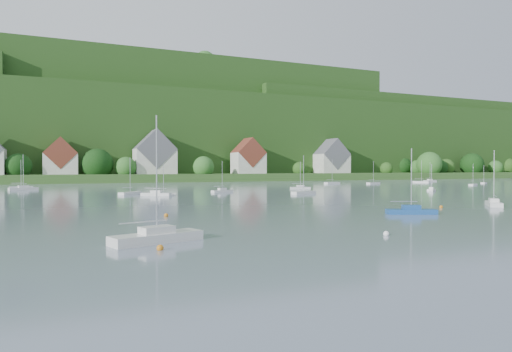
{
  "coord_description": "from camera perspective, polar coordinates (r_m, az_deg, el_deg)",
  "views": [
    {
      "loc": [
        -30.2,
        2.25,
        5.38
      ],
      "look_at": [
        1.01,
        75.0,
        4.0
      ],
      "focal_mm": 32.13,
      "sensor_mm": 36.0,
      "label": 1
    }
  ],
  "objects": [
    {
      "name": "far_shore_strip",
      "position": [
        200.08,
        -14.53,
        -0.14
      ],
      "size": [
        600.0,
        60.0,
        3.0
      ],
      "primitive_type": "cube",
      "color": "#2D541F",
      "rests_on": "ground"
    },
    {
      "name": "forested_ridge",
      "position": [
        268.64,
        -16.69,
        4.69
      ],
      "size": [
        620.0,
        181.22,
        69.89
      ],
      "color": "#163C13",
      "rests_on": "ground"
    },
    {
      "name": "village_building_1",
      "position": [
        186.78,
        -23.17,
        1.95
      ],
      "size": [
        12.0,
        9.36,
        14.0
      ],
      "color": "beige",
      "rests_on": "far_shore_strip"
    },
    {
      "name": "village_building_2",
      "position": [
        189.12,
        -12.49,
        2.46
      ],
      "size": [
        16.0,
        11.44,
        18.0
      ],
      "color": "beige",
      "rests_on": "far_shore_strip"
    },
    {
      "name": "village_building_3",
      "position": [
        198.58,
        -0.96,
        2.17
      ],
      "size": [
        13.0,
        10.4,
        15.5
      ],
      "color": "beige",
      "rests_on": "far_shore_strip"
    },
    {
      "name": "village_building_4",
      "position": [
        222.97,
        9.41,
        2.07
      ],
      "size": [
        15.0,
        10.4,
        16.5
      ],
      "color": "beige",
      "rests_on": "far_shore_strip"
    },
    {
      "name": "near_sailboat_0",
      "position": [
        34.07,
        -12.24,
        -7.31
      ],
      "size": [
        7.05,
        3.91,
        9.18
      ],
      "rotation": [
        0.0,
        0.0,
        0.31
      ],
      "color": "silver",
      "rests_on": "ground"
    },
    {
      "name": "near_sailboat_1",
      "position": [
        56.6,
        18.75,
        -4.08
      ],
      "size": [
        5.85,
        3.79,
        7.69
      ],
      "rotation": [
        0.0,
        0.0,
        -0.42
      ],
      "color": "#1C4A8A",
      "rests_on": "ground"
    },
    {
      "name": "near_sailboat_3",
      "position": [
        73.26,
        27.49,
        -2.99
      ],
      "size": [
        5.2,
        5.39,
        7.9
      ],
      "rotation": [
        0.0,
        0.0,
        0.82
      ],
      "color": "silver",
      "rests_on": "ground"
    },
    {
      "name": "mooring_buoy_0",
      "position": [
        31.02,
        -11.85,
        -9.01
      ],
      "size": [
        0.48,
        0.48,
        0.48
      ],
      "primitive_type": "sphere",
      "color": "orange",
      "rests_on": "ground"
    },
    {
      "name": "mooring_buoy_1",
      "position": [
        38.25,
        15.9,
        -7.13
      ],
      "size": [
        0.46,
        0.46,
        0.46
      ],
      "primitive_type": "sphere",
      "color": "white",
      "rests_on": "ground"
    },
    {
      "name": "mooring_buoy_2",
      "position": [
        66.67,
        22.04,
        -3.7
      ],
      "size": [
        0.46,
        0.46,
        0.46
      ],
      "primitive_type": "sphere",
      "color": "orange",
      "rests_on": "ground"
    },
    {
      "name": "mooring_buoy_3",
      "position": [
        51.85,
        -11.13,
        -4.98
      ],
      "size": [
        0.48,
        0.48,
        0.48
      ],
      "primitive_type": "sphere",
      "color": "orange",
      "rests_on": "ground"
    },
    {
      "name": "far_sailboat_cluster",
      "position": [
        120.5,
        -5.13,
        -1.39
      ],
      "size": [
        186.66,
        63.22,
        8.71
      ],
      "color": "silver",
      "rests_on": "ground"
    }
  ]
}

